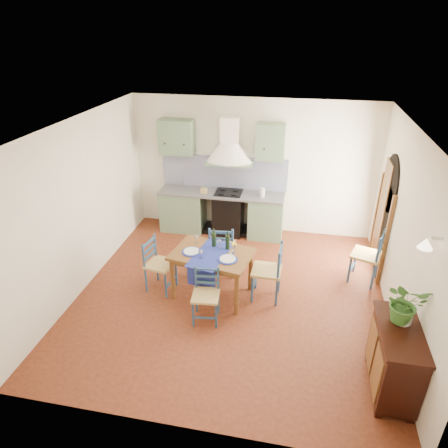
% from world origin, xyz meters
% --- Properties ---
extents(floor, '(5.00, 5.00, 0.00)m').
position_xyz_m(floor, '(0.00, 0.00, 0.00)').
color(floor, '#4C1D10').
rests_on(floor, ground).
extents(back_wall, '(5.00, 0.96, 2.80)m').
position_xyz_m(back_wall, '(-0.47, 2.29, 1.05)').
color(back_wall, silver).
rests_on(back_wall, ground).
extents(right_wall, '(0.26, 5.00, 2.80)m').
position_xyz_m(right_wall, '(2.50, 0.28, 1.34)').
color(right_wall, silver).
rests_on(right_wall, ground).
extents(left_wall, '(0.04, 5.00, 2.80)m').
position_xyz_m(left_wall, '(-2.50, 0.00, 1.40)').
color(left_wall, silver).
rests_on(left_wall, ground).
extents(ceiling, '(5.00, 5.00, 0.01)m').
position_xyz_m(ceiling, '(0.00, 0.00, 2.80)').
color(ceiling, white).
rests_on(ceiling, back_wall).
extents(dining_table, '(1.38, 1.08, 1.11)m').
position_xyz_m(dining_table, '(-0.31, -0.01, 0.70)').
color(dining_table, brown).
rests_on(dining_table, ground).
extents(chair_near, '(0.44, 0.44, 0.85)m').
position_xyz_m(chair_near, '(-0.26, -0.64, 0.44)').
color(chair_near, navy).
rests_on(chair_near, ground).
extents(chair_far, '(0.51, 0.51, 0.98)m').
position_xyz_m(chair_far, '(-0.28, 0.63, 0.51)').
color(chair_far, navy).
rests_on(chair_far, ground).
extents(chair_left, '(0.50, 0.50, 0.93)m').
position_xyz_m(chair_left, '(-1.22, -0.03, 0.48)').
color(chair_left, navy).
rests_on(chair_left, ground).
extents(chair_right, '(0.47, 0.47, 0.98)m').
position_xyz_m(chair_right, '(0.61, 0.08, 0.51)').
color(chair_right, navy).
rests_on(chair_right, ground).
extents(chair_spare, '(0.59, 0.59, 0.99)m').
position_xyz_m(chair_spare, '(2.23, 0.87, 0.51)').
color(chair_spare, navy).
rests_on(chair_spare, ground).
extents(sideboard, '(0.50, 1.05, 0.94)m').
position_xyz_m(sideboard, '(2.26, -1.47, 0.51)').
color(sideboard, black).
rests_on(sideboard, ground).
extents(potted_plant, '(0.55, 0.50, 0.51)m').
position_xyz_m(potted_plant, '(2.28, -1.30, 1.19)').
color(potted_plant, '#376D29').
rests_on(potted_plant, sideboard).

